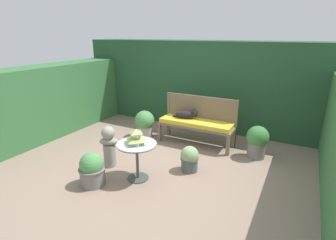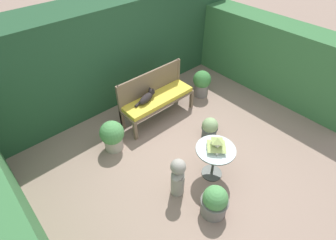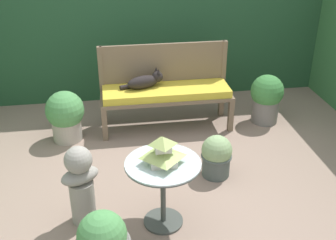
# 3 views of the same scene
# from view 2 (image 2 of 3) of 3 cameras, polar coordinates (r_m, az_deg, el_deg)

# --- Properties ---
(ground) EXTENTS (30.00, 30.00, 0.00)m
(ground) POSITION_cam_2_polar(r_m,az_deg,el_deg) (4.72, 4.71, -7.30)
(ground) COLOR gray
(foliage_hedge_back) EXTENTS (6.40, 1.02, 2.02)m
(foliage_hedge_back) POSITION_cam_2_polar(r_m,az_deg,el_deg) (5.76, -13.59, 14.24)
(foliage_hedge_back) COLOR #234C2D
(foliage_hedge_back) RESTS_ON ground
(foliage_hedge_right) EXTENTS (0.70, 3.64, 1.54)m
(foliage_hedge_right) POSITION_cam_2_polar(r_m,az_deg,el_deg) (6.32, 22.51, 12.23)
(foliage_hedge_right) COLOR #38703D
(foliage_hedge_right) RESTS_ON ground
(garden_bench) EXTENTS (1.53, 0.48, 0.51)m
(garden_bench) POSITION_cam_2_polar(r_m,az_deg,el_deg) (5.17, -2.14, 4.37)
(garden_bench) COLOR brown
(garden_bench) RESTS_ON ground
(bench_backrest) EXTENTS (1.53, 0.06, 0.97)m
(bench_backrest) POSITION_cam_2_polar(r_m,az_deg,el_deg) (5.16, -3.81, 7.77)
(bench_backrest) COLOR brown
(bench_backrest) RESTS_ON ground
(cat) EXTENTS (0.51, 0.26, 0.22)m
(cat) POSITION_cam_2_polar(r_m,az_deg,el_deg) (4.98, -4.61, 4.99)
(cat) COLOR black
(cat) RESTS_ON garden_bench
(patio_table) EXTENTS (0.61, 0.61, 0.60)m
(patio_table) POSITION_cam_2_polar(r_m,az_deg,el_deg) (4.13, 10.17, -7.43)
(patio_table) COLOR #424742
(patio_table) RESTS_ON ground
(pagoda_birdhouse) EXTENTS (0.28, 0.28, 0.24)m
(pagoda_birdhouse) POSITION_cam_2_polar(r_m,az_deg,el_deg) (3.96, 10.56, -5.22)
(pagoda_birdhouse) COLOR beige
(pagoda_birdhouse) RESTS_ON patio_table
(garden_bust) EXTENTS (0.37, 0.31, 0.72)m
(garden_bust) POSITION_cam_2_polar(r_m,az_deg,el_deg) (3.92, 2.15, -12.14)
(garden_bust) COLOR gray
(garden_bust) RESTS_ON ground
(potted_plant_patio_mid) EXTENTS (0.43, 0.43, 0.58)m
(potted_plant_patio_mid) POSITION_cam_2_polar(r_m,az_deg,el_deg) (4.69, -12.02, -3.31)
(potted_plant_patio_mid) COLOR #ADA393
(potted_plant_patio_mid) RESTS_ON ground
(potted_plant_hedge_corner) EXTENTS (0.41, 0.41, 0.52)m
(potted_plant_hedge_corner) POSITION_cam_2_polar(r_m,az_deg,el_deg) (3.90, 10.11, -17.09)
(potted_plant_hedge_corner) COLOR slate
(potted_plant_hedge_corner) RESTS_ON ground
(potted_plant_bench_right) EXTENTS (0.31, 0.31, 0.43)m
(potted_plant_bench_right) POSITION_cam_2_polar(r_m,az_deg,el_deg) (4.91, 9.06, -1.75)
(potted_plant_bench_right) COLOR #4C5651
(potted_plant_bench_right) RESTS_ON ground
(potted_plant_table_near) EXTENTS (0.40, 0.40, 0.60)m
(potted_plant_table_near) POSITION_cam_2_polar(r_m,az_deg,el_deg) (5.91, 7.36, 8.04)
(potted_plant_table_near) COLOR slate
(potted_plant_table_near) RESTS_ON ground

